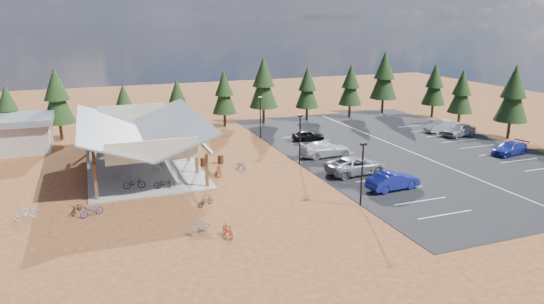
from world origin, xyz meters
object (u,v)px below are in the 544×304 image
object	(u,v)px
bike_7	(170,146)
car_9	(443,126)
bike_1	(129,172)
car_8	(459,130)
bike_12	(205,201)
lamp_post_2	(260,114)
car_4	(308,135)
bike_8	(77,208)
bike_13	(200,226)
bike_10	(91,211)
bike_11	(228,230)
car_3	(326,149)
bike_14	(241,165)
bike_5	(157,165)
bike_15	(218,171)
bike_9	(26,213)
lamp_post_0	(362,170)
bike_6	(173,151)
car_2	(356,165)
trash_bin_1	(221,159)
bike_4	(164,184)
outbuilding	(1,134)
trash_bin_0	(203,162)
bike_2	(125,153)
car_7	(510,148)
lamp_post_1	(300,136)
car_1	(393,181)
bike_0	(134,183)
bike_3	(116,145)
bike_16	(213,174)

from	to	relation	value
bike_7	car_9	world-z (taller)	car_9
bike_1	car_8	distance (m)	40.46
bike_1	bike_12	world-z (taller)	bike_1
lamp_post_2	car_4	world-z (taller)	lamp_post_2
bike_8	bike_13	world-z (taller)	bike_13
bike_8	bike_10	xyz separation A→B (m)	(1.04, -0.98, 0.05)
bike_11	car_3	world-z (taller)	car_3
bike_14	car_8	world-z (taller)	car_8
bike_5	bike_15	size ratio (longest dim) A/B	0.93
bike_10	car_9	xyz separation A→B (m)	(43.37, 13.44, 0.36)
bike_5	bike_9	xyz separation A→B (m)	(-10.69, -8.57, -0.03)
lamp_post_0	car_4	xyz separation A→B (m)	(4.87, 20.49, -2.28)
bike_6	bike_13	bearing A→B (deg)	-178.57
bike_11	car_2	xyz separation A→B (m)	(15.19, 8.99, 0.37)
trash_bin_1	bike_5	size ratio (longest dim) A/B	0.59
bike_4	outbuilding	bearing A→B (deg)	54.74
trash_bin_0	bike_7	world-z (taller)	bike_7
bike_6	car_8	distance (m)	35.46
lamp_post_0	bike_12	distance (m)	12.60
bike_2	car_2	world-z (taller)	car_2
lamp_post_0	bike_2	size ratio (longest dim) A/B	3.26
bike_6	car_7	xyz separation A→B (m)	(34.39, -12.79, 0.19)
car_8	lamp_post_0	bearing A→B (deg)	-66.86
bike_15	car_3	bearing A→B (deg)	-137.10
bike_9	car_4	bearing A→B (deg)	-87.80
bike_5	car_3	xyz separation A→B (m)	(17.70, -1.27, 0.30)
lamp_post_1	car_7	distance (m)	23.47
bike_14	car_8	xyz separation A→B (m)	(29.76, 3.47, 0.38)
lamp_post_2	car_1	world-z (taller)	lamp_post_2
bike_11	bike_12	world-z (taller)	bike_11
bike_1	car_1	bearing A→B (deg)	-137.79
bike_1	bike_11	bearing A→B (deg)	179.18
lamp_post_1	lamp_post_2	world-z (taller)	same
bike_0	bike_7	bearing A→B (deg)	-17.36
car_4	lamp_post_0	bearing A→B (deg)	175.25
bike_3	bike_4	xyz separation A→B (m)	(3.04, -15.22, 0.03)
bike_6	bike_9	world-z (taller)	bike_9
bike_6	car_2	distance (m)	19.92
bike_3	car_7	bearing A→B (deg)	-122.93
bike_3	bike_7	world-z (taller)	bike_7
bike_8	car_7	distance (m)	43.99
bike_7	bike_15	bearing A→B (deg)	-167.99
bike_7	bike_3	bearing A→B (deg)	61.48
bike_0	car_2	distance (m)	20.47
bike_9	car_4	distance (m)	32.73
bike_9	lamp_post_1	bearing A→B (deg)	-100.47
bike_9	car_3	world-z (taller)	car_3
car_9	bike_15	bearing A→B (deg)	-76.74
bike_12	car_7	size ratio (longest dim) A/B	0.33
bike_16	car_9	xyz separation A→B (m)	(32.63, 7.93, 0.42)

